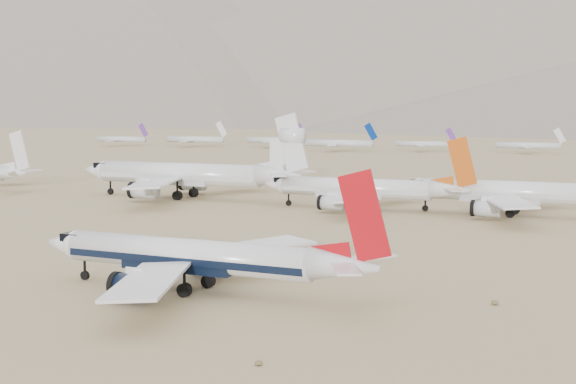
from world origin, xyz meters
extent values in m
plane|color=#927C55|center=(0.00, 0.00, 0.00)|extent=(7000.00, 7000.00, 0.00)
cylinder|color=white|center=(-9.35, -6.79, 4.30)|extent=(31.60, 3.73, 3.73)
cube|color=black|center=(-9.35, -6.79, 3.83)|extent=(30.96, 3.79, 0.84)
sphere|color=white|center=(-25.15, -6.79, 4.30)|extent=(3.73, 3.73, 3.73)
cube|color=black|center=(-25.71, -6.79, 5.32)|extent=(2.61, 2.43, 0.93)
cone|color=white|center=(10.18, -6.79, 4.58)|extent=(7.90, 3.73, 3.73)
cube|color=white|center=(-6.91, -17.87, 3.64)|extent=(12.20, 19.23, 0.58)
cube|color=white|center=(11.71, -10.42, 5.04)|extent=(5.02, 6.56, 0.22)
cylinder|color=black|center=(-11.11, -14.56, 1.96)|extent=(4.39, 2.69, 2.69)
cube|color=white|center=(-6.91, 4.29, 3.64)|extent=(12.20, 19.23, 0.58)
cube|color=white|center=(11.71, -3.16, 5.04)|extent=(5.02, 6.56, 0.22)
cylinder|color=black|center=(-11.11, 0.98, 1.96)|extent=(4.39, 2.69, 2.69)
cube|color=#B50B13|center=(12.37, -6.79, 10.02)|extent=(5.99, 0.30, 9.87)
cylinder|color=black|center=(-24.22, -6.79, 0.56)|extent=(1.12, 0.47, 1.12)
cylinder|color=black|center=(-8.03, -9.40, 0.78)|extent=(1.57, 0.93, 1.57)
cylinder|color=black|center=(-8.03, -4.18, 0.78)|extent=(1.57, 0.93, 1.57)
cylinder|color=white|center=(12.19, 78.22, 4.90)|extent=(35.07, 4.26, 4.26)
cube|color=silver|center=(12.19, 78.22, 4.37)|extent=(34.37, 4.33, 0.96)
sphere|color=white|center=(-5.34, 78.22, 4.90)|extent=(4.26, 4.26, 4.26)
cube|color=black|center=(-5.98, 78.22, 6.07)|extent=(2.98, 2.77, 1.07)
cube|color=white|center=(14.90, 65.86, 4.16)|extent=(13.54, 21.34, 0.66)
cylinder|color=silver|center=(10.24, 69.54, 2.23)|extent=(4.87, 3.07, 3.07)
cube|color=white|center=(14.90, 90.58, 4.16)|extent=(13.54, 21.34, 0.66)
cylinder|color=silver|center=(10.24, 86.90, 2.23)|extent=(4.87, 3.07, 3.07)
cylinder|color=black|center=(-4.28, 78.22, 0.64)|extent=(1.28, 0.53, 1.28)
cylinder|color=black|center=(13.65, 75.23, 0.90)|extent=(1.79, 1.07, 1.79)
cylinder|color=black|center=(13.65, 81.20, 0.90)|extent=(1.79, 1.07, 1.79)
cylinder|color=white|center=(-18.88, 75.20, 4.66)|extent=(33.16, 4.05, 4.05)
cube|color=silver|center=(-18.88, 75.20, 4.15)|extent=(32.50, 4.11, 0.91)
sphere|color=white|center=(-35.46, 75.20, 4.66)|extent=(4.05, 4.05, 4.05)
cube|color=black|center=(-36.07, 75.20, 5.78)|extent=(2.84, 2.63, 1.01)
cone|color=white|center=(1.62, 75.20, 4.96)|extent=(8.29, 4.05, 4.05)
cube|color=white|center=(-16.32, 63.50, 3.95)|extent=(12.81, 20.18, 0.63)
cube|color=white|center=(3.23, 71.37, 5.47)|extent=(5.26, 6.88, 0.24)
cylinder|color=silver|center=(-20.72, 66.99, 2.12)|extent=(4.61, 2.92, 2.92)
cube|color=white|center=(-16.32, 86.90, 3.95)|extent=(12.81, 20.18, 0.63)
cube|color=white|center=(3.23, 79.03, 5.47)|extent=(5.26, 6.88, 0.24)
cylinder|color=silver|center=(-20.72, 83.42, 2.12)|extent=(4.61, 2.92, 2.92)
cube|color=#C55011|center=(3.92, 75.20, 10.71)|extent=(6.28, 0.32, 10.36)
cylinder|color=black|center=(-34.45, 75.20, 0.61)|extent=(1.22, 0.51, 1.22)
cylinder|color=black|center=(-17.50, 72.37, 0.85)|extent=(1.70, 1.01, 1.70)
cylinder|color=black|center=(-17.50, 78.04, 0.85)|extent=(1.70, 1.01, 1.70)
cylinder|color=white|center=(-64.74, 77.85, 5.96)|extent=(43.31, 5.19, 5.19)
cube|color=silver|center=(-64.74, 77.85, 5.32)|extent=(42.45, 5.26, 1.17)
sphere|color=white|center=(-86.40, 77.85, 5.96)|extent=(5.19, 5.19, 5.19)
cube|color=black|center=(-87.18, 77.85, 7.39)|extent=(3.63, 3.37, 1.30)
cone|color=white|center=(-37.97, 77.85, 6.35)|extent=(10.83, 5.19, 5.19)
cube|color=white|center=(-61.40, 62.63, 5.06)|extent=(16.73, 26.36, 0.81)
cube|color=white|center=(-35.87, 72.86, 7.00)|extent=(6.88, 8.99, 0.31)
cylinder|color=silver|center=(-67.15, 67.17, 2.72)|extent=(6.02, 3.73, 3.73)
cube|color=white|center=(-61.40, 93.08, 5.06)|extent=(16.73, 26.36, 0.81)
cube|color=white|center=(-35.87, 82.84, 7.00)|extent=(6.88, 8.99, 0.31)
cylinder|color=silver|center=(-67.15, 88.53, 2.72)|extent=(6.02, 3.73, 3.73)
cube|color=white|center=(-34.97, 77.85, 13.84)|extent=(8.21, 0.41, 13.53)
cylinder|color=white|center=(-34.67, 77.85, 15.50)|extent=(5.41, 3.36, 3.36)
cylinder|color=black|center=(-85.10, 77.85, 0.78)|extent=(1.56, 0.65, 1.56)
cylinder|color=black|center=(-62.94, 74.22, 1.09)|extent=(2.18, 1.30, 2.18)
cylinder|color=black|center=(-62.94, 81.48, 1.09)|extent=(2.18, 1.30, 2.18)
cone|color=white|center=(-111.22, 71.75, 5.04)|extent=(8.37, 4.12, 4.12)
cube|color=white|center=(-109.60, 67.88, 5.56)|extent=(5.32, 6.95, 0.25)
cube|color=white|center=(-109.60, 75.63, 5.56)|extent=(5.32, 6.95, 0.25)
cube|color=white|center=(-108.90, 71.75, 10.85)|extent=(6.35, 0.33, 10.46)
cylinder|color=silver|center=(-255.89, 311.45, 4.10)|extent=(34.31, 3.39, 3.39)
cube|color=#603192|center=(-239.74, 311.45, 9.83)|extent=(6.83, 0.34, 8.61)
cube|color=silver|center=(-255.89, 302.57, 3.59)|extent=(9.04, 15.80, 0.34)
cube|color=silver|center=(-255.89, 320.33, 3.59)|extent=(9.04, 15.80, 0.34)
cylinder|color=silver|center=(-210.21, 321.83, 4.28)|extent=(38.00, 3.75, 3.75)
cube|color=white|center=(-192.33, 321.83, 10.63)|extent=(7.57, 0.38, 9.53)
cube|color=silver|center=(-210.21, 311.99, 3.71)|extent=(10.01, 17.49, 0.38)
cube|color=silver|center=(-210.21, 331.66, 3.71)|extent=(10.01, 17.49, 0.38)
cylinder|color=silver|center=(-163.01, 332.62, 4.14)|extent=(35.16, 3.47, 3.47)
cube|color=#603192|center=(-146.47, 332.62, 10.01)|extent=(7.00, 0.35, 8.82)
cube|color=silver|center=(-163.01, 323.52, 3.62)|extent=(9.26, 16.18, 0.35)
cube|color=silver|center=(-163.01, 341.72, 3.62)|extent=(9.26, 16.18, 0.35)
cylinder|color=silver|center=(-113.28, 307.19, 4.25)|extent=(37.39, 3.69, 3.69)
cube|color=navy|center=(-95.69, 307.19, 10.49)|extent=(7.45, 0.37, 9.38)
cube|color=silver|center=(-113.28, 297.51, 3.69)|extent=(9.85, 17.21, 0.37)
cube|color=silver|center=(-113.28, 316.87, 3.69)|extent=(9.85, 17.21, 0.37)
cylinder|color=silver|center=(-72.22, 323.72, 3.89)|extent=(30.08, 2.97, 2.97)
cube|color=#603192|center=(-58.06, 323.72, 8.91)|extent=(5.99, 0.30, 7.55)
cube|color=silver|center=(-72.22, 315.94, 3.44)|extent=(7.92, 13.85, 0.30)
cube|color=silver|center=(-72.22, 331.51, 3.44)|extent=(7.92, 13.85, 0.30)
cylinder|color=silver|center=(-19.91, 326.76, 3.94)|extent=(31.17, 3.08, 3.08)
cube|color=white|center=(-5.24, 326.76, 9.15)|extent=(6.21, 0.31, 7.82)
cube|color=silver|center=(-19.91, 318.69, 3.48)|extent=(8.21, 14.35, 0.31)
cube|color=silver|center=(-19.91, 334.83, 3.48)|extent=(8.21, 14.35, 0.31)
cone|color=slate|center=(-1300.00, 1720.00, 210.00)|extent=(3024.00, 3024.00, 420.00)
cone|color=slate|center=(-800.00, 1560.00, 150.00)|extent=(1800.00, 1800.00, 300.00)
cone|color=slate|center=(-300.00, 1690.00, 235.00)|extent=(2444.00, 2444.00, 470.00)
cone|color=slate|center=(-700.00, 1100.00, 47.50)|extent=(855.00, 855.00, 95.00)
ellipsoid|color=brown|center=(-30.40, 14.40, 0.29)|extent=(0.98, 0.98, 0.54)
ellipsoid|color=brown|center=(10.70, -27.70, 0.21)|extent=(0.70, 0.70, 0.39)
ellipsoid|color=brown|center=(24.40, 1.60, 0.25)|extent=(0.84, 0.84, 0.46)
camera|label=1|loc=(40.00, -84.83, 20.82)|focal=50.00mm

